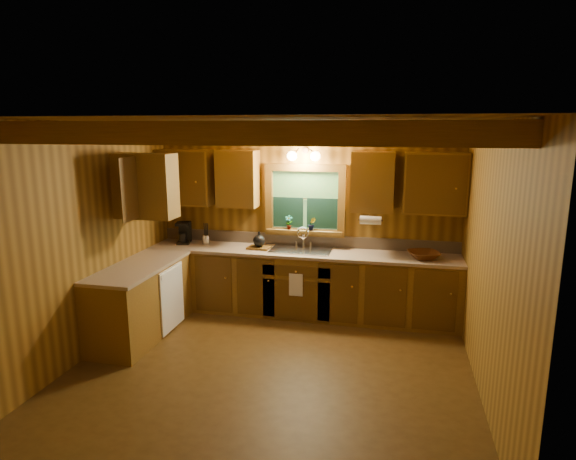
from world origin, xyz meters
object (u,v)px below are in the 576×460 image
(cutting_board, at_px, (259,248))
(wicker_basket, at_px, (424,255))
(coffee_maker, at_px, (184,233))
(sink, at_px, (301,254))

(cutting_board, height_order, wicker_basket, wicker_basket)
(coffee_maker, relative_size, cutting_board, 1.02)
(sink, height_order, wicker_basket, sink)
(cutting_board, xyz_separation_m, wicker_basket, (2.18, -0.04, 0.03))
(coffee_maker, relative_size, wicker_basket, 0.80)
(sink, height_order, cutting_board, sink)
(coffee_maker, height_order, cutting_board, coffee_maker)
(sink, bearing_deg, cutting_board, -177.45)
(sink, xyz_separation_m, coffee_maker, (-1.73, 0.06, 0.20))
(coffee_maker, bearing_deg, wicker_basket, -16.34)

